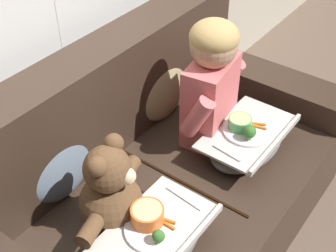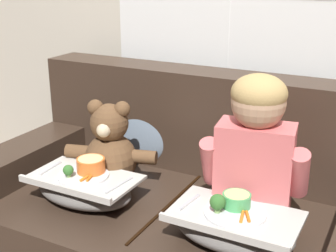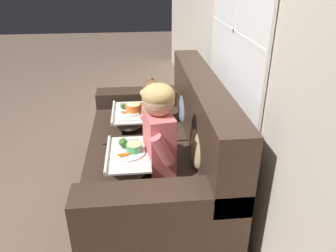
{
  "view_description": "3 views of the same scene",
  "coord_description": "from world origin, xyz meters",
  "px_view_note": "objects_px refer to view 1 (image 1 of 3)",
  "views": [
    {
      "loc": [
        -1.17,
        -0.85,
        1.9
      ],
      "look_at": [
        -0.03,
        -0.01,
        0.75
      ],
      "focal_mm": 50.0,
      "sensor_mm": 36.0,
      "label": 1
    },
    {
      "loc": [
        0.82,
        -1.63,
        1.42
      ],
      "look_at": [
        -0.07,
        0.09,
        0.75
      ],
      "focal_mm": 50.0,
      "sensor_mm": 36.0,
      "label": 2
    },
    {
      "loc": [
        2.24,
        -0.11,
        1.7
      ],
      "look_at": [
        0.09,
        0.11,
        0.62
      ],
      "focal_mm": 35.0,
      "sensor_mm": 36.0,
      "label": 3
    }
  ],
  "objects_px": {
    "throw_pillow_behind_child": "(161,83)",
    "child_figure": "(212,77)",
    "throw_pillow_behind_teddy": "(57,161)",
    "lap_tray_child": "(247,140)",
    "couch": "(157,187)",
    "lap_tray_teddy": "(155,238)",
    "teddy_bear": "(111,194)"
  },
  "relations": [
    {
      "from": "throw_pillow_behind_child",
      "to": "teddy_bear",
      "type": "height_order",
      "value": "teddy_bear"
    },
    {
      "from": "throw_pillow_behind_teddy",
      "to": "teddy_bear",
      "type": "distance_m",
      "value": 0.29
    },
    {
      "from": "throw_pillow_behind_child",
      "to": "child_figure",
      "type": "distance_m",
      "value": 0.32
    },
    {
      "from": "couch",
      "to": "throw_pillow_behind_teddy",
      "type": "distance_m",
      "value": 0.51
    },
    {
      "from": "throw_pillow_behind_child",
      "to": "lap_tray_teddy",
      "type": "bearing_deg",
      "value": -144.29
    },
    {
      "from": "throw_pillow_behind_child",
      "to": "lap_tray_child",
      "type": "xyz_separation_m",
      "value": [
        -0.0,
        -0.49,
        -0.11
      ]
    },
    {
      "from": "child_figure",
      "to": "lap_tray_child",
      "type": "bearing_deg",
      "value": -90.38
    },
    {
      "from": "throw_pillow_behind_teddy",
      "to": "throw_pillow_behind_child",
      "type": "bearing_deg",
      "value": 0.0
    },
    {
      "from": "lap_tray_teddy",
      "to": "lap_tray_child",
      "type": "bearing_deg",
      "value": -0.1
    },
    {
      "from": "couch",
      "to": "throw_pillow_behind_teddy",
      "type": "xyz_separation_m",
      "value": [
        -0.34,
        0.24,
        0.29
      ]
    },
    {
      "from": "throw_pillow_behind_teddy",
      "to": "lap_tray_child",
      "type": "relative_size",
      "value": 0.76
    },
    {
      "from": "teddy_bear",
      "to": "couch",
      "type": "bearing_deg",
      "value": 8.84
    },
    {
      "from": "lap_tray_child",
      "to": "lap_tray_teddy",
      "type": "xyz_separation_m",
      "value": [
        -0.68,
        0.0,
        0.0
      ]
    },
    {
      "from": "lap_tray_teddy",
      "to": "couch",
      "type": "bearing_deg",
      "value": 36.65
    },
    {
      "from": "couch",
      "to": "child_figure",
      "type": "xyz_separation_m",
      "value": [
        0.34,
        -0.05,
        0.44
      ]
    },
    {
      "from": "couch",
      "to": "child_figure",
      "type": "distance_m",
      "value": 0.56
    },
    {
      "from": "couch",
      "to": "lap_tray_child",
      "type": "xyz_separation_m",
      "value": [
        0.34,
        -0.26,
        0.18
      ]
    },
    {
      "from": "couch",
      "to": "lap_tray_child",
      "type": "height_order",
      "value": "couch"
    },
    {
      "from": "throw_pillow_behind_child",
      "to": "couch",
      "type": "bearing_deg",
      "value": -145.24
    },
    {
      "from": "throw_pillow_behind_teddy",
      "to": "lap_tray_teddy",
      "type": "distance_m",
      "value": 0.5
    },
    {
      "from": "couch",
      "to": "lap_tray_child",
      "type": "relative_size",
      "value": 3.83
    },
    {
      "from": "throw_pillow_behind_child",
      "to": "lap_tray_teddy",
      "type": "distance_m",
      "value": 0.85
    },
    {
      "from": "lap_tray_teddy",
      "to": "teddy_bear",
      "type": "bearing_deg",
      "value": 89.7
    },
    {
      "from": "teddy_bear",
      "to": "lap_tray_child",
      "type": "height_order",
      "value": "teddy_bear"
    },
    {
      "from": "throw_pillow_behind_child",
      "to": "child_figure",
      "type": "height_order",
      "value": "child_figure"
    },
    {
      "from": "couch",
      "to": "throw_pillow_behind_child",
      "type": "bearing_deg",
      "value": 34.76
    },
    {
      "from": "throw_pillow_behind_teddy",
      "to": "couch",
      "type": "bearing_deg",
      "value": -34.76
    },
    {
      "from": "child_figure",
      "to": "lap_tray_child",
      "type": "xyz_separation_m",
      "value": [
        -0.0,
        -0.21,
        -0.26
      ]
    },
    {
      "from": "couch",
      "to": "lap_tray_teddy",
      "type": "height_order",
      "value": "couch"
    },
    {
      "from": "teddy_bear",
      "to": "lap_tray_child",
      "type": "distance_m",
      "value": 0.72
    },
    {
      "from": "throw_pillow_behind_child",
      "to": "throw_pillow_behind_teddy",
      "type": "relative_size",
      "value": 1.09
    },
    {
      "from": "throw_pillow_behind_teddy",
      "to": "lap_tray_child",
      "type": "bearing_deg",
      "value": -35.81
    }
  ]
}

